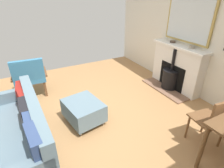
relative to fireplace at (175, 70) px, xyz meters
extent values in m
cube|color=#A87A4C|center=(2.33, 0.22, -0.45)|extent=(5.10, 5.30, 0.01)
cube|color=silver|center=(-0.22, 0.22, 0.85)|extent=(0.12, 5.30, 2.60)
cube|color=brown|center=(0.26, 0.00, -0.43)|extent=(0.35, 1.20, 0.03)
cube|color=white|center=(-0.04, 0.00, 0.03)|extent=(0.25, 1.26, 0.95)
cube|color=black|center=(0.07, 0.00, -0.14)|extent=(0.06, 0.69, 0.56)
cylinder|color=black|center=(0.11, 0.00, -0.21)|extent=(0.36, 0.36, 0.42)
cylinder|color=black|center=(0.11, 0.00, 0.01)|extent=(0.38, 0.38, 0.02)
cylinder|color=black|center=(0.11, 0.00, 0.26)|extent=(0.07, 0.07, 0.49)
cube|color=white|center=(-0.01, 0.00, 0.53)|extent=(0.30, 1.34, 0.05)
cube|color=tan|center=(-0.14, 0.00, 1.11)|extent=(0.04, 1.11, 0.99)
cube|color=silver|center=(-0.12, 0.00, 1.11)|extent=(0.01, 1.03, 0.91)
cylinder|color=#47382D|center=(-0.04, -0.24, 0.57)|extent=(0.12, 0.12, 0.04)
torus|color=#47382D|center=(-0.04, -0.24, 0.59)|extent=(0.12, 0.12, 0.01)
cylinder|color=#9E9384|center=(-0.04, 0.27, 0.58)|extent=(0.12, 0.12, 0.05)
torus|color=#9E9384|center=(-0.04, 0.27, 0.61)|extent=(0.12, 0.12, 0.01)
cylinder|color=#B2B2B7|center=(3.06, -0.33, -0.40)|extent=(0.04, 0.04, 0.10)
cube|color=slate|center=(3.36, 0.42, -0.20)|extent=(0.86, 1.77, 0.30)
cube|color=slate|center=(3.01, 0.41, 0.14)|extent=(0.20, 1.75, 0.38)
cube|color=slate|center=(3.38, -0.39, 0.05)|extent=(0.77, 0.14, 0.19)
cube|color=maroon|center=(3.13, -0.24, 0.11)|extent=(0.14, 0.36, 0.35)
cube|color=maroon|center=(3.12, 0.11, 0.12)|extent=(0.17, 0.39, 0.38)
cube|color=black|center=(3.11, 0.40, 0.13)|extent=(0.14, 0.39, 0.39)
cube|color=#334775|center=(3.10, 0.75, 0.13)|extent=(0.13, 0.39, 0.38)
cube|color=#334775|center=(3.09, 1.04, 0.14)|extent=(0.15, 0.41, 0.40)
cylinder|color=#B2B2B7|center=(2.53, -0.03, -0.40)|extent=(0.04, 0.04, 0.09)
cylinder|color=#B2B2B7|center=(2.45, 0.49, -0.40)|extent=(0.04, 0.04, 0.09)
cylinder|color=#B2B2B7|center=(2.10, -0.10, -0.40)|extent=(0.04, 0.04, 0.09)
cylinder|color=#B2B2B7|center=(2.02, 0.42, -0.40)|extent=(0.04, 0.04, 0.09)
cube|color=slate|center=(2.27, 0.19, -0.21)|extent=(0.63, 0.74, 0.30)
cube|color=brown|center=(2.65, -1.48, -0.27)|extent=(0.05, 0.05, 0.37)
cube|color=brown|center=(3.16, -1.52, -0.27)|extent=(0.05, 0.05, 0.37)
cube|color=brown|center=(2.69, -1.00, -0.27)|extent=(0.05, 0.05, 0.37)
cube|color=brown|center=(3.20, -1.04, -0.27)|extent=(0.05, 0.05, 0.37)
cube|color=teal|center=(2.93, -1.26, -0.06)|extent=(0.64, 0.61, 0.08)
cube|color=teal|center=(2.95, -1.01, 0.20)|extent=(0.61, 0.16, 0.44)
cube|color=brown|center=(2.61, -1.23, 0.03)|extent=(0.08, 0.53, 0.04)
cube|color=brown|center=(3.24, -1.29, 0.03)|extent=(0.08, 0.53, 0.04)
cylinder|color=brown|center=(1.32, 1.75, -0.10)|extent=(0.05, 0.05, 0.70)
cylinder|color=brown|center=(0.71, 1.34, -0.24)|extent=(0.04, 0.04, 0.42)
cylinder|color=brown|center=(1.03, 1.30, -0.24)|extent=(0.04, 0.04, 0.42)
cylinder|color=brown|center=(0.75, 1.66, -0.24)|extent=(0.04, 0.04, 0.42)
cylinder|color=brown|center=(1.07, 1.62, -0.24)|extent=(0.04, 0.04, 0.42)
cube|color=brown|center=(0.89, 1.48, -0.02)|extent=(0.45, 0.45, 0.02)
cube|color=brown|center=(0.91, 1.65, 0.19)|extent=(0.36, 0.08, 0.38)
camera|label=1|loc=(3.03, 2.62, 1.60)|focal=28.92mm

